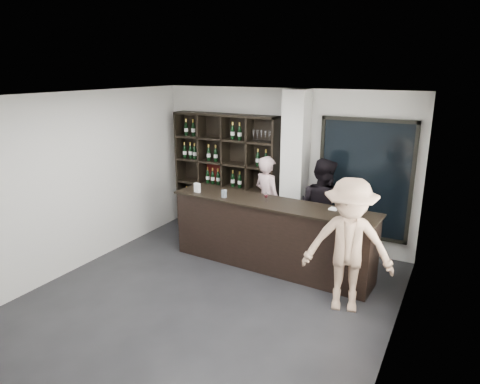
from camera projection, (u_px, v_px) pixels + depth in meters
The scene contains 12 objects.
floor at pixel (206, 302), 6.18m from camera, with size 5.00×5.50×0.01m, color black.
wine_shelf at pixel (225, 174), 8.54m from camera, with size 2.20×0.35×2.40m, color black, non-canonical shape.
structural_column at pixel (295, 171), 7.71m from camera, with size 0.40×0.40×2.90m, color silver.
glass_panel at pixel (364, 179), 7.36m from camera, with size 1.60×0.08×2.10m.
tasting_counter at pixel (271, 235), 7.10m from camera, with size 3.49×0.72×1.15m.
taster_pink at pixel (267, 200), 8.04m from camera, with size 0.62×0.41×1.70m, color beige.
taster_black at pixel (322, 209), 7.42m from camera, with size 0.87×0.68×1.79m, color black.
customer at pixel (348, 246), 5.76m from camera, with size 1.21×0.70×1.88m, color #90715A.
wine_glass at pixel (266, 197), 6.90m from camera, with size 0.07×0.07×0.18m, color white, non-canonical shape.
spit_cup at pixel (224, 194), 7.18m from camera, with size 0.09×0.09×0.12m, color silver.
napkin_stack at pixel (333, 209), 6.57m from camera, with size 0.12×0.12×0.02m, color white.
card_stand at pixel (197, 188), 7.47m from camera, with size 0.11×0.05×0.16m, color white.
Camera 1 is at (3.03, -4.61, 3.24)m, focal length 32.00 mm.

